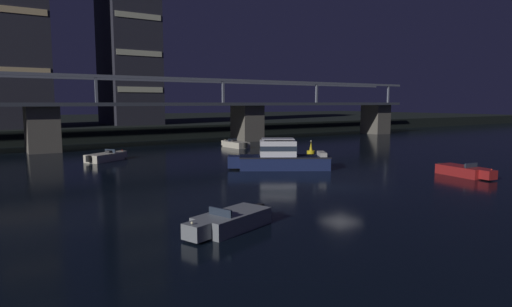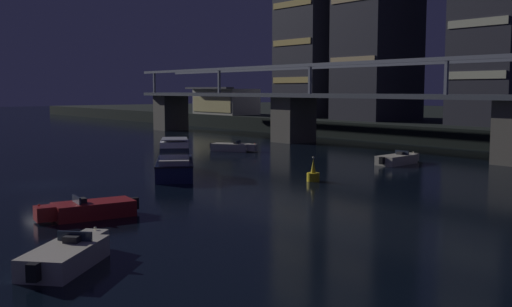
{
  "view_description": "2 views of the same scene",
  "coord_description": "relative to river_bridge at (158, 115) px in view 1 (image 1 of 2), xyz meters",
  "views": [
    {
      "loc": [
        -21.5,
        -22.13,
        6.0
      ],
      "look_at": [
        1.83,
        13.92,
        0.96
      ],
      "focal_mm": 30.54,
      "sensor_mm": 36.0,
      "label": 1
    },
    {
      "loc": [
        40.55,
        -14.12,
        6.41
      ],
      "look_at": [
        6.2,
        13.54,
        1.77
      ],
      "focal_mm": 42.4,
      "sensor_mm": 36.0,
      "label": 2
    }
  ],
  "objects": [
    {
      "name": "ground_plane",
      "position": [
        -0.0,
        -36.27,
        -4.28
      ],
      "size": [
        400.0,
        400.0,
        0.0
      ],
      "primitive_type": "plane",
      "color": "black"
    },
    {
      "name": "far_riverbank",
      "position": [
        -0.0,
        48.01,
        -3.18
      ],
      "size": [
        240.0,
        80.0,
        2.2
      ],
      "primitive_type": "cube",
      "color": "black",
      "rests_on": "ground"
    },
    {
      "name": "river_bridge",
      "position": [
        0.0,
        0.0,
        0.0
      ],
      "size": [
        93.92,
        6.4,
        9.38
      ],
      "color": "#605B51",
      "rests_on": "ground"
    },
    {
      "name": "tower_central",
      "position": [
        1.96,
        19.18,
        12.89
      ],
      "size": [
        8.22,
        12.45,
        30.25
      ],
      "color": "#282833",
      "rests_on": "far_riverbank"
    },
    {
      "name": "cabin_cruiser_near_left",
      "position": [
        1.58,
        -26.87,
        -3.23
      ],
      "size": [
        8.84,
        6.59,
        2.79
      ],
      "color": "#19234C",
      "rests_on": "ground"
    },
    {
      "name": "speedboat_near_right",
      "position": [
        11.93,
        -38.14,
        -3.87
      ],
      "size": [
        2.31,
        5.23,
        1.16
      ],
      "color": "maroon",
      "rests_on": "ground"
    },
    {
      "name": "speedboat_mid_left",
      "position": [
        -10.32,
        -12.58,
        -3.87
      ],
      "size": [
        4.8,
        3.77,
        1.16
      ],
      "color": "beige",
      "rests_on": "ground"
    },
    {
      "name": "speedboat_mid_center",
      "position": [
        7.7,
        -8.11,
        -3.87
      ],
      "size": [
        2.11,
        5.23,
        1.16
      ],
      "color": "beige",
      "rests_on": "ground"
    },
    {
      "name": "speedboat_mid_right",
      "position": [
        -11.66,
        -40.87,
        -3.87
      ],
      "size": [
        5.11,
        3.01,
        1.16
      ],
      "color": "gray",
      "rests_on": "ground"
    },
    {
      "name": "channel_buoy",
      "position": [
        10.23,
        -20.8,
        -3.8
      ],
      "size": [
        0.9,
        0.9,
        1.76
      ],
      "color": "yellow",
      "rests_on": "ground"
    }
  ]
}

